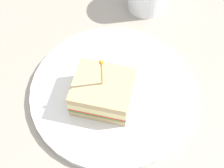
# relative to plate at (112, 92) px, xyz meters

# --- Properties ---
(ground_plane) EXTENTS (1.19, 1.19, 0.02)m
(ground_plane) POSITION_rel_plate_xyz_m (0.00, 0.00, -0.02)
(ground_plane) COLOR #9E9384
(plate) EXTENTS (0.28, 0.28, 0.01)m
(plate) POSITION_rel_plate_xyz_m (0.00, 0.00, 0.00)
(plate) COLOR white
(plate) RESTS_ON ground_plane
(sandwich_half_center) EXTENTS (0.12, 0.12, 0.11)m
(sandwich_half_center) POSITION_rel_plate_xyz_m (0.02, 0.01, 0.03)
(sandwich_half_center) COLOR tan
(sandwich_half_center) RESTS_ON plate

